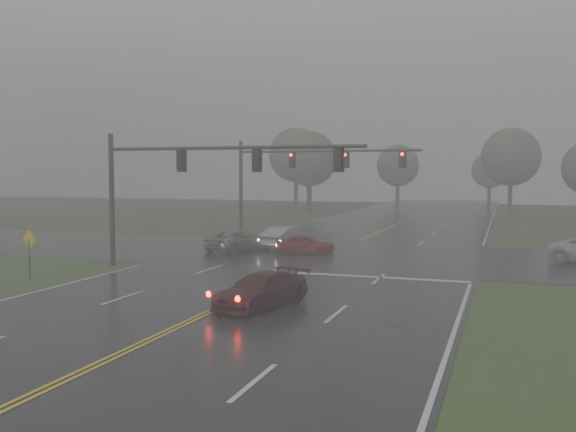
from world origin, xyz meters
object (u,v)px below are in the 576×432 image
at_px(sedan_maroon, 261,307).
at_px(signal_gantry_near, 185,173).
at_px(sedan_silver, 286,249).
at_px(car_grey, 240,251).
at_px(signal_gantry_far, 294,168).
at_px(sedan_red, 305,254).

xyz_separation_m(sedan_maroon, signal_gantry_near, (-7.19, 7.49, 5.11)).
height_order(sedan_silver, car_grey, sedan_silver).
height_order(sedan_maroon, car_grey, car_grey).
bearing_deg(signal_gantry_near, car_grey, 92.62).
xyz_separation_m(sedan_silver, signal_gantry_near, (-2.03, -10.23, 5.11)).
relative_size(sedan_maroon, signal_gantry_far, 0.31).
relative_size(sedan_silver, signal_gantry_far, 0.31).
bearing_deg(sedan_red, signal_gantry_near, 141.27).
distance_m(sedan_maroon, sedan_silver, 18.45).
height_order(sedan_maroon, sedan_red, sedan_maroon).
height_order(sedan_silver, signal_gantry_far, signal_gantry_far).
bearing_deg(sedan_maroon, car_grey, 134.01).
bearing_deg(sedan_maroon, signal_gantry_near, 152.02).
distance_m(sedan_maroon, car_grey, 17.36).
xyz_separation_m(sedan_red, signal_gantry_far, (-4.03, 9.96, 5.40)).
relative_size(sedan_maroon, sedan_silver, 0.99).
xyz_separation_m(car_grey, signal_gantry_far, (0.47, 9.78, 5.40)).
bearing_deg(car_grey, sedan_maroon, 135.00).
xyz_separation_m(sedan_maroon, car_grey, (-7.57, 15.63, 0.00)).
bearing_deg(signal_gantry_far, signal_gantry_near, -90.32).
height_order(sedan_maroon, sedan_silver, sedan_silver).
distance_m(sedan_red, car_grey, 4.51).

